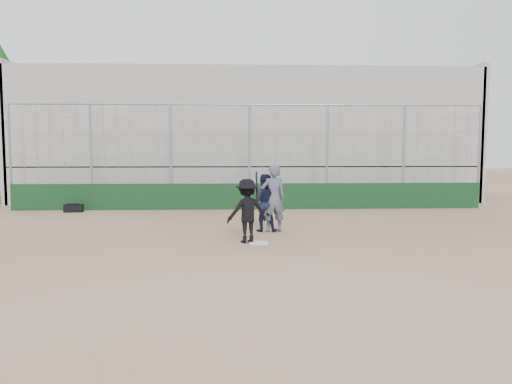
{
  "coord_description": "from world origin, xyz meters",
  "views": [
    {
      "loc": [
        -0.61,
        -12.15,
        2.34
      ],
      "look_at": [
        0.0,
        1.4,
        1.15
      ],
      "focal_mm": 35.0,
      "sensor_mm": 36.0,
      "label": 1
    }
  ],
  "objects_px": {
    "umpire": "(273,202)",
    "catcher_crouched": "(264,212)",
    "equipment_bag": "(74,208)",
    "batter_at_plate": "(247,211)"
  },
  "relations": [
    {
      "from": "batter_at_plate",
      "to": "catcher_crouched",
      "type": "height_order",
      "value": "batter_at_plate"
    },
    {
      "from": "batter_at_plate",
      "to": "umpire",
      "type": "bearing_deg",
      "value": 63.53
    },
    {
      "from": "umpire",
      "to": "catcher_crouched",
      "type": "bearing_deg",
      "value": -20.71
    },
    {
      "from": "batter_at_plate",
      "to": "equipment_bag",
      "type": "relative_size",
      "value": 2.55
    },
    {
      "from": "umpire",
      "to": "equipment_bag",
      "type": "height_order",
      "value": "umpire"
    },
    {
      "from": "batter_at_plate",
      "to": "umpire",
      "type": "xyz_separation_m",
      "value": [
        0.78,
        1.56,
        0.06
      ]
    },
    {
      "from": "batter_at_plate",
      "to": "umpire",
      "type": "relative_size",
      "value": 1.03
    },
    {
      "from": "catcher_crouched",
      "to": "equipment_bag",
      "type": "xyz_separation_m",
      "value": [
        -6.74,
        4.6,
        -0.4
      ]
    },
    {
      "from": "umpire",
      "to": "equipment_bag",
      "type": "distance_m",
      "value": 8.43
    },
    {
      "from": "equipment_bag",
      "to": "catcher_crouched",
      "type": "bearing_deg",
      "value": -34.3
    }
  ]
}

